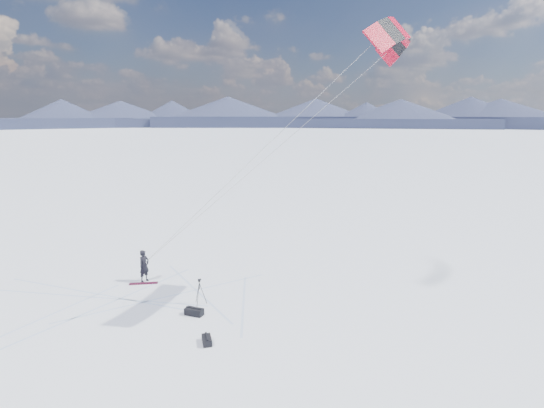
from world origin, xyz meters
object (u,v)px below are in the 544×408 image
at_px(snowkiter, 145,281).
at_px(snowboard, 144,283).
at_px(gear_bag_a, 194,312).
at_px(gear_bag_b, 207,340).
at_px(tripod, 200,288).

bearing_deg(snowkiter, snowboard, -144.58).
height_order(snowkiter, snowboard, snowkiter).
height_order(snowboard, gear_bag_a, gear_bag_a).
height_order(gear_bag_a, gear_bag_b, gear_bag_a).
bearing_deg(gear_bag_a, snowkiter, 150.45).
bearing_deg(gear_bag_b, tripod, 178.95).
xyz_separation_m(snowkiter, snowboard, (0.19, -0.37, 0.02)).
bearing_deg(snowkiter, gear_bag_a, -109.68).
xyz_separation_m(tripod, gear_bag_a, (0.45, -1.27, -0.73)).
relative_size(snowkiter, tripod, 1.38).
height_order(snowboard, gear_bag_b, gear_bag_b).
distance_m(gear_bag_a, gear_bag_b, 3.08).
relative_size(tripod, gear_bag_b, 1.63).
xyz_separation_m(snowkiter, gear_bag_a, (5.35, -2.83, 0.18)).
height_order(tripod, gear_bag_b, tripod).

